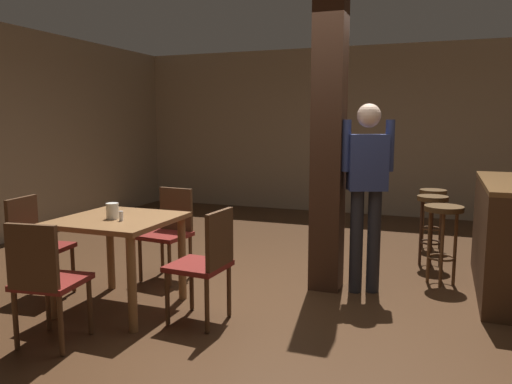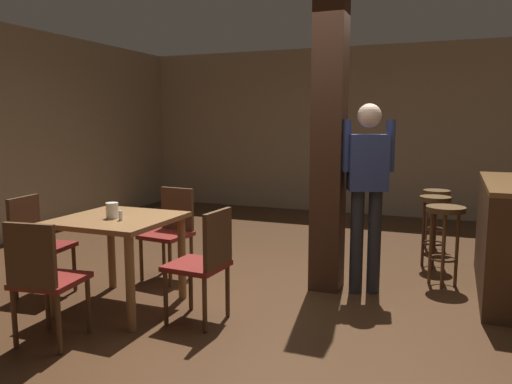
{
  "view_description": "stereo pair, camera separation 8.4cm",
  "coord_description": "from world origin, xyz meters",
  "px_view_note": "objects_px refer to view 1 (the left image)",
  "views": [
    {
      "loc": [
        1.33,
        -4.04,
        1.56
      ],
      "look_at": [
        -0.25,
        0.13,
        0.93
      ],
      "focal_mm": 35.0,
      "sensor_mm": 36.0,
      "label": 1
    },
    {
      "loc": [
        1.4,
        -4.01,
        1.56
      ],
      "look_at": [
        -0.25,
        0.13,
        0.93
      ],
      "focal_mm": 35.0,
      "sensor_mm": 36.0,
      "label": 2
    }
  ],
  "objects_px": {
    "bar_stool_near": "(443,225)",
    "chair_north": "(170,228)",
    "bar_stool_mid": "(432,215)",
    "salt_shaker": "(121,216)",
    "chair_south": "(45,277)",
    "chair_west": "(35,241)",
    "napkin_cup": "(112,211)",
    "bar_counter": "(500,235)",
    "standing_person": "(367,184)",
    "chair_east": "(207,260)",
    "dining_table": "(119,234)",
    "bar_stool_far": "(432,205)"
  },
  "relations": [
    {
      "from": "bar_stool_near",
      "to": "chair_north",
      "type": "bearing_deg",
      "value": -163.28
    },
    {
      "from": "bar_stool_mid",
      "to": "salt_shaker",
      "type": "bearing_deg",
      "value": -134.25
    },
    {
      "from": "chair_south",
      "to": "bar_stool_near",
      "type": "distance_m",
      "value": 3.53
    },
    {
      "from": "chair_west",
      "to": "bar_stool_mid",
      "type": "relative_size",
      "value": 1.16
    },
    {
      "from": "napkin_cup",
      "to": "bar_counter",
      "type": "relative_size",
      "value": 0.07
    },
    {
      "from": "chair_west",
      "to": "salt_shaker",
      "type": "xyz_separation_m",
      "value": [
        0.98,
        -0.07,
        0.31
      ]
    },
    {
      "from": "napkin_cup",
      "to": "standing_person",
      "type": "distance_m",
      "value": 2.22
    },
    {
      "from": "standing_person",
      "to": "bar_counter",
      "type": "relative_size",
      "value": 1.0
    },
    {
      "from": "chair_east",
      "to": "bar_stool_mid",
      "type": "relative_size",
      "value": 1.16
    },
    {
      "from": "standing_person",
      "to": "bar_counter",
      "type": "xyz_separation_m",
      "value": [
        1.16,
        0.47,
        -0.48
      ]
    },
    {
      "from": "chair_south",
      "to": "chair_east",
      "type": "bearing_deg",
      "value": 42.45
    },
    {
      "from": "chair_east",
      "to": "bar_counter",
      "type": "height_order",
      "value": "bar_counter"
    },
    {
      "from": "dining_table",
      "to": "chair_east",
      "type": "relative_size",
      "value": 1.01
    },
    {
      "from": "chair_west",
      "to": "bar_stool_mid",
      "type": "bearing_deg",
      "value": 34.85
    },
    {
      "from": "chair_south",
      "to": "chair_north",
      "type": "bearing_deg",
      "value": 90.08
    },
    {
      "from": "chair_south",
      "to": "chair_west",
      "type": "bearing_deg",
      "value": 137.52
    },
    {
      "from": "napkin_cup",
      "to": "bar_counter",
      "type": "distance_m",
      "value": 3.47
    },
    {
      "from": "standing_person",
      "to": "bar_stool_near",
      "type": "xyz_separation_m",
      "value": [
        0.66,
        0.5,
        -0.42
      ]
    },
    {
      "from": "chair_east",
      "to": "bar_stool_near",
      "type": "distance_m",
      "value": 2.38
    },
    {
      "from": "chair_north",
      "to": "napkin_cup",
      "type": "distance_m",
      "value": 0.98
    },
    {
      "from": "salt_shaker",
      "to": "chair_north",
      "type": "bearing_deg",
      "value": 98.06
    },
    {
      "from": "standing_person",
      "to": "bar_counter",
      "type": "height_order",
      "value": "standing_person"
    },
    {
      "from": "dining_table",
      "to": "bar_stool_far",
      "type": "bearing_deg",
      "value": 51.95
    },
    {
      "from": "chair_west",
      "to": "standing_person",
      "type": "height_order",
      "value": "standing_person"
    },
    {
      "from": "dining_table",
      "to": "salt_shaker",
      "type": "relative_size",
      "value": 11.31
    },
    {
      "from": "chair_north",
      "to": "bar_stool_mid",
      "type": "height_order",
      "value": "chair_north"
    },
    {
      "from": "dining_table",
      "to": "bar_stool_near",
      "type": "xyz_separation_m",
      "value": [
        2.52,
        1.63,
        -0.06
      ]
    },
    {
      "from": "chair_north",
      "to": "bar_stool_far",
      "type": "xyz_separation_m",
      "value": [
        2.42,
        2.2,
        0.03
      ]
    },
    {
      "from": "napkin_cup",
      "to": "chair_east",
      "type": "bearing_deg",
      "value": 1.89
    },
    {
      "from": "standing_person",
      "to": "bar_stool_near",
      "type": "height_order",
      "value": "standing_person"
    },
    {
      "from": "chair_east",
      "to": "chair_west",
      "type": "relative_size",
      "value": 1.0
    },
    {
      "from": "chair_south",
      "to": "bar_counter",
      "type": "height_order",
      "value": "bar_counter"
    },
    {
      "from": "napkin_cup",
      "to": "salt_shaker",
      "type": "height_order",
      "value": "napkin_cup"
    },
    {
      "from": "chair_east",
      "to": "chair_west",
      "type": "bearing_deg",
      "value": -179.91
    },
    {
      "from": "dining_table",
      "to": "standing_person",
      "type": "bearing_deg",
      "value": 31.33
    },
    {
      "from": "chair_north",
      "to": "standing_person",
      "type": "xyz_separation_m",
      "value": [
        1.89,
        0.27,
        0.5
      ]
    },
    {
      "from": "salt_shaker",
      "to": "standing_person",
      "type": "relative_size",
      "value": 0.05
    },
    {
      "from": "chair_north",
      "to": "bar_stool_near",
      "type": "relative_size",
      "value": 1.16
    },
    {
      "from": "chair_south",
      "to": "salt_shaker",
      "type": "height_order",
      "value": "chair_south"
    },
    {
      "from": "chair_west",
      "to": "bar_counter",
      "type": "distance_m",
      "value": 4.22
    },
    {
      "from": "bar_counter",
      "to": "bar_stool_mid",
      "type": "bearing_deg",
      "value": 133.41
    },
    {
      "from": "chair_south",
      "to": "bar_stool_far",
      "type": "xyz_separation_m",
      "value": [
        2.42,
        3.87,
        0.03
      ]
    },
    {
      "from": "chair_east",
      "to": "napkin_cup",
      "type": "height_order",
      "value": "napkin_cup"
    },
    {
      "from": "napkin_cup",
      "to": "chair_south",
      "type": "bearing_deg",
      "value": -91.19
    },
    {
      "from": "dining_table",
      "to": "napkin_cup",
      "type": "height_order",
      "value": "napkin_cup"
    },
    {
      "from": "salt_shaker",
      "to": "bar_stool_mid",
      "type": "distance_m",
      "value": 3.3
    },
    {
      "from": "dining_table",
      "to": "bar_stool_mid",
      "type": "distance_m",
      "value": 3.29
    },
    {
      "from": "chair_north",
      "to": "napkin_cup",
      "type": "bearing_deg",
      "value": -88.89
    },
    {
      "from": "chair_south",
      "to": "bar_counter",
      "type": "distance_m",
      "value": 3.88
    },
    {
      "from": "bar_counter",
      "to": "bar_stool_far",
      "type": "relative_size",
      "value": 2.36
    }
  ]
}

